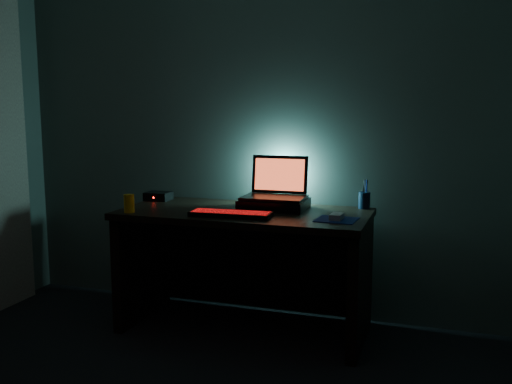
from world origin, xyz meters
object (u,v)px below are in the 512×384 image
juice_glass (129,203)px  router (158,196)px  laptop (276,188)px  pen_cup (364,200)px  keyboard (231,214)px  mouse (337,216)px

juice_glass → router: 0.46m
laptop → router: size_ratio=2.34×
laptop → pen_cup: 0.55m
keyboard → router: 0.77m
keyboard → pen_cup: (0.69, 0.50, 0.04)m
mouse → keyboard: bearing=-168.3°
keyboard → laptop: bearing=62.3°
laptop → pen_cup: bearing=13.0°
keyboard → juice_glass: size_ratio=4.40×
juice_glass → router: juice_glass is taller
router → keyboard: bearing=-30.3°
mouse → router: 1.30m
keyboard → mouse: size_ratio=4.54×
laptop → router: laptop is taller
laptop → juice_glass: laptop is taller
laptop → mouse: size_ratio=3.63×
laptop → keyboard: 0.42m
pen_cup → juice_glass: juice_glass is taller
mouse → router: size_ratio=0.64×
pen_cup → router: size_ratio=0.63×
keyboard → mouse: mouse is taller
laptop → juice_glass: 0.90m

